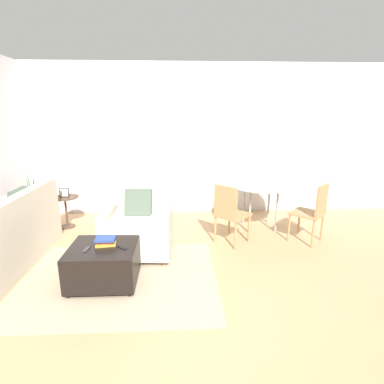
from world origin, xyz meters
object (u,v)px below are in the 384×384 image
(picture_frame, at_px, (64,192))
(dining_table, at_px, (261,189))
(dining_chair_near_right, at_px, (314,209))
(tv_remote_primary, at_px, (122,247))
(side_table, at_px, (66,206))
(ottoman, at_px, (104,263))
(potted_plant, at_px, (36,214))
(armchair, at_px, (139,227))
(couch, at_px, (3,242))
(book_stack, at_px, (106,241))
(dining_chair_near_left, at_px, (229,211))
(tv_remote_secondary, at_px, (86,249))

(picture_frame, relative_size, dining_table, 0.14)
(dining_chair_near_right, bearing_deg, picture_frame, 168.09)
(tv_remote_primary, distance_m, side_table, 2.19)
(ottoman, relative_size, side_table, 1.40)
(side_table, bearing_deg, potted_plant, 172.87)
(side_table, relative_size, picture_frame, 3.43)
(potted_plant, distance_m, picture_frame, 0.65)
(tv_remote_primary, xyz_separation_m, picture_frame, (-1.25, 1.80, 0.16))
(armchair, height_order, ottoman, armchair)
(ottoman, relative_size, dining_chair_near_right, 0.82)
(couch, bearing_deg, book_stack, -16.45)
(ottoman, height_order, dining_chair_near_left, dining_chair_near_left)
(book_stack, height_order, dining_chair_near_right, dining_chair_near_right)
(dining_table, bearing_deg, potted_plant, 176.07)
(side_table, distance_m, picture_frame, 0.23)
(book_stack, height_order, potted_plant, potted_plant)
(tv_remote_secondary, height_order, dining_table, dining_table)
(dining_chair_near_left, bearing_deg, couch, -170.63)
(book_stack, relative_size, tv_remote_primary, 1.86)
(couch, bearing_deg, potted_plant, 98.32)
(ottoman, relative_size, dining_chair_near_left, 0.82)
(ottoman, bearing_deg, tv_remote_primary, -11.15)
(tv_remote_secondary, bearing_deg, book_stack, 34.22)
(armchair, relative_size, dining_chair_near_left, 1.05)
(armchair, relative_size, ottoman, 1.27)
(couch, bearing_deg, armchair, 10.31)
(tv_remote_secondary, height_order, picture_frame, picture_frame)
(potted_plant, bearing_deg, ottoman, -49.55)
(dining_table, relative_size, dining_chair_near_right, 1.24)
(couch, relative_size, tv_remote_secondary, 14.23)
(side_table, bearing_deg, couch, -104.14)
(ottoman, bearing_deg, picture_frame, 120.35)
(potted_plant, relative_size, dining_chair_near_left, 1.11)
(side_table, height_order, dining_chair_near_left, dining_chair_near_left)
(ottoman, relative_size, tv_remote_primary, 5.67)
(couch, height_order, side_table, couch)
(ottoman, xyz_separation_m, side_table, (-1.03, 1.76, 0.14))
(tv_remote_secondary, bearing_deg, side_table, 115.46)
(book_stack, xyz_separation_m, side_table, (-1.05, 1.70, -0.11))
(ottoman, distance_m, dining_chair_near_right, 2.99)
(book_stack, distance_m, dining_chair_near_left, 1.80)
(couch, distance_m, tv_remote_primary, 1.66)
(armchair, height_order, picture_frame, armchair)
(tv_remote_secondary, relative_size, dining_chair_near_right, 0.15)
(ottoman, height_order, dining_table, dining_table)
(ottoman, bearing_deg, armchair, 68.44)
(picture_frame, relative_size, dining_chair_near_left, 0.17)
(tv_remote_secondary, distance_m, dining_chair_near_right, 3.15)
(dining_table, bearing_deg, couch, -162.75)
(tv_remote_primary, height_order, picture_frame, picture_frame)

